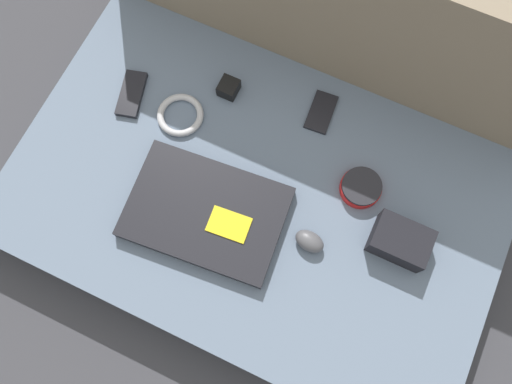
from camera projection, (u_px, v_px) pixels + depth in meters
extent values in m
plane|color=#38383D|center=(256.00, 208.00, 1.27)|extent=(8.00, 8.00, 0.00)
cube|color=slate|center=(256.00, 202.00, 1.20)|extent=(1.13, 0.71, 0.13)
cube|color=#7F705B|center=(340.00, 7.00, 1.14)|extent=(1.13, 0.20, 0.50)
cube|color=black|center=(206.00, 212.00, 1.12)|extent=(0.36, 0.26, 0.03)
cube|color=yellow|center=(229.00, 224.00, 1.09)|extent=(0.09, 0.07, 0.00)
ellipsoid|color=#4C4C51|center=(310.00, 241.00, 1.09)|extent=(0.07, 0.05, 0.04)
cylinder|color=red|center=(361.00, 188.00, 1.14)|extent=(0.09, 0.09, 0.02)
cylinder|color=#232328|center=(362.00, 186.00, 1.12)|extent=(0.09, 0.09, 0.01)
cube|color=black|center=(132.00, 94.00, 1.21)|extent=(0.08, 0.13, 0.01)
cube|color=black|center=(321.00, 112.00, 1.20)|extent=(0.06, 0.11, 0.01)
cube|color=black|center=(400.00, 241.00, 1.08)|extent=(0.12, 0.09, 0.06)
cube|color=black|center=(229.00, 88.00, 1.20)|extent=(0.04, 0.05, 0.03)
torus|color=#B2B2B7|center=(180.00, 115.00, 1.19)|extent=(0.11, 0.11, 0.02)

